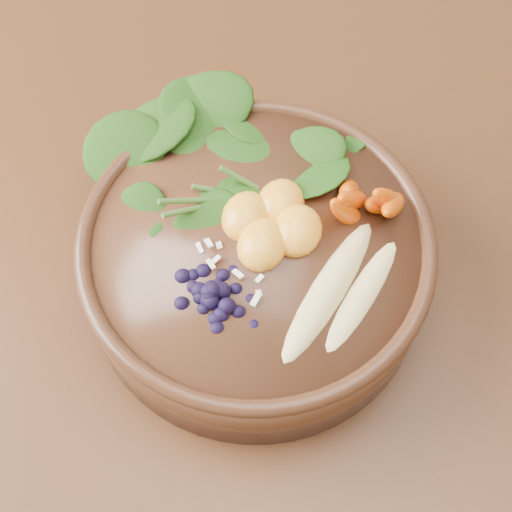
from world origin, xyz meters
The scene contains 9 objects.
ground centered at (0.00, 0.00, 0.00)m, with size 4.00×4.00×0.00m, color #381E0F.
dining_table centered at (0.00, 0.00, 0.66)m, with size 1.60×0.90×0.75m.
stoneware_bowl centered at (-0.18, -0.09, 0.78)m, with size 0.25×0.25×0.07m, color #492B1B.
kale_heap centered at (-0.20, -0.03, 0.84)m, with size 0.16×0.15×0.04m, color #1D4510, non-canonical shape.
carrot_cluster centered at (-0.12, -0.04, 0.85)m, with size 0.05×0.05×0.07m, color #D65003, non-canonical shape.
banana_halves centered at (-0.12, -0.11, 0.83)m, with size 0.07×0.13×0.02m.
mandarin_cluster centered at (-0.18, -0.07, 0.83)m, with size 0.07×0.08×0.03m, color orange, non-canonical shape.
blueberry_pile centered at (-0.20, -0.14, 0.83)m, with size 0.12×0.09×0.03m, color black, non-canonical shape.
coconut_flakes centered at (-0.19, -0.10, 0.82)m, with size 0.08×0.06×0.01m, color white, non-canonical shape.
Camera 1 is at (-0.10, -0.32, 1.24)m, focal length 50.00 mm.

